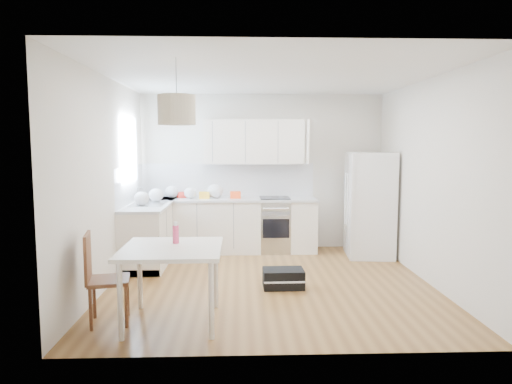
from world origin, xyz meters
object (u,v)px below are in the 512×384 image
refrigerator (370,204)px  dining_chair (109,278)px  gym_bag (283,278)px  dining_table (172,256)px

refrigerator → dining_chair: refrigerator is taller
dining_chair → gym_bag: dining_chair is taller
refrigerator → dining_chair: (-3.49, -2.76, -0.38)m
dining_chair → gym_bag: size_ratio=1.83×
dining_chair → gym_bag: bearing=18.4°
refrigerator → dining_table: refrigerator is taller
dining_table → dining_chair: dining_chair is taller
dining_chair → gym_bag: 2.22m
refrigerator → dining_table: 3.97m
dining_table → dining_chair: (-0.65, 0.01, -0.23)m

